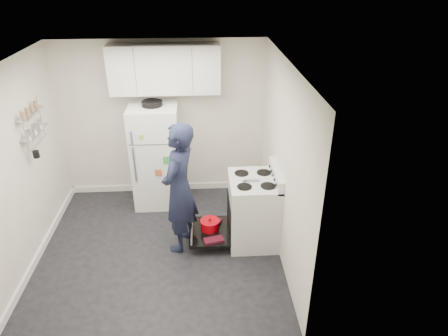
{
  "coord_description": "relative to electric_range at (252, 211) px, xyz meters",
  "views": [
    {
      "loc": [
        0.6,
        -4.35,
        3.5
      ],
      "look_at": [
        0.89,
        0.31,
        1.05
      ],
      "focal_mm": 32.0,
      "sensor_mm": 36.0,
      "label": 1
    }
  ],
  "objects": [
    {
      "name": "electric_range",
      "position": [
        0.0,
        0.0,
        0.0
      ],
      "size": [
        0.66,
        0.76,
        1.1
      ],
      "color": "silver",
      "rests_on": "ground"
    },
    {
      "name": "open_oven_door",
      "position": [
        -0.58,
        0.01,
        -0.29
      ],
      "size": [
        0.55,
        0.7,
        0.22
      ],
      "color": "black",
      "rests_on": "ground"
    },
    {
      "name": "refrigerator",
      "position": [
        -1.37,
        1.1,
        0.35
      ],
      "size": [
        0.72,
        0.74,
        1.68
      ],
      "color": "white",
      "rests_on": "ground"
    },
    {
      "name": "person",
      "position": [
        -0.96,
        -0.07,
        0.42
      ],
      "size": [
        0.63,
        0.76,
        1.78
      ],
      "primitive_type": "imported",
      "rotation": [
        0.0,
        0.0,
        -1.94
      ],
      "color": "#171C35",
      "rests_on": "ground"
    },
    {
      "name": "upper_cabinets",
      "position": [
        -1.16,
        1.28,
        1.63
      ],
      "size": [
        1.6,
        0.33,
        0.7
      ],
      "primitive_type": "cube",
      "color": "silver",
      "rests_on": "room"
    },
    {
      "name": "wall_shelf_rack",
      "position": [
        -2.78,
        0.34,
        1.21
      ],
      "size": [
        0.14,
        0.6,
        0.61
      ],
      "color": "#B2B2B7",
      "rests_on": "room"
    },
    {
      "name": "room",
      "position": [
        -1.29,
        -0.12,
        0.74
      ],
      "size": [
        3.21,
        3.21,
        2.51
      ],
      "color": "black",
      "rests_on": "ground"
    }
  ]
}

